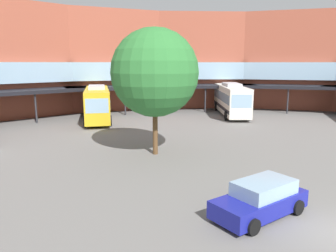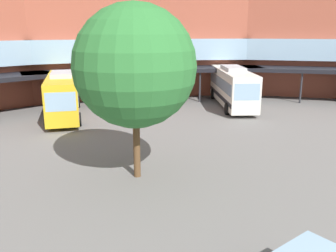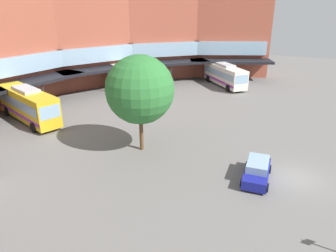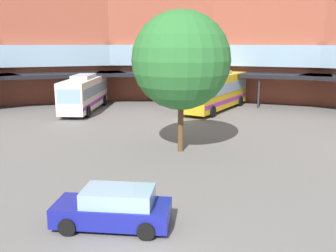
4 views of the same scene
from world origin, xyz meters
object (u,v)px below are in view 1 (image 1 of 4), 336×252
(bus_0, at_px, (231,99))
(parked_car, at_px, (261,199))
(bus_1, at_px, (97,103))
(plaza_tree, at_px, (155,73))

(bus_0, distance_m, parked_car, 27.86)
(bus_0, bearing_deg, parked_car, -8.42)
(bus_1, relative_size, plaza_tree, 1.26)
(bus_0, xyz_separation_m, parked_car, (-18.01, -21.22, -1.29))
(plaza_tree, bearing_deg, bus_0, 31.65)
(parked_car, bearing_deg, plaza_tree, -98.96)
(bus_1, bearing_deg, bus_0, 92.25)
(plaza_tree, bearing_deg, bus_1, 84.74)
(parked_car, height_order, plaza_tree, plaza_tree)
(bus_0, height_order, bus_1, bus_0)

